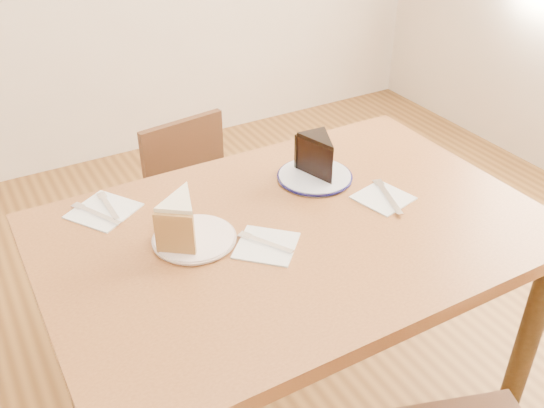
{
  "coord_description": "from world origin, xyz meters",
  "views": [
    {
      "loc": [
        -0.64,
        -1.02,
        1.59
      ],
      "look_at": [
        -0.04,
        0.05,
        0.8
      ],
      "focal_mm": 40.0,
      "sensor_mm": 36.0,
      "label": 1
    }
  ],
  "objects": [
    {
      "name": "knife_navy",
      "position": [
        0.28,
        -0.01,
        0.76
      ],
      "size": [
        0.07,
        0.17,
        0.0
      ],
      "primitive_type": "cube",
      "rotation": [
        0.0,
        0.0,
        -0.31
      ],
      "color": "silver",
      "rests_on": "napkin_navy"
    },
    {
      "name": "chair_far",
      "position": [
        0.02,
        0.61,
        0.41
      ],
      "size": [
        0.41,
        0.41,
        0.73
      ],
      "rotation": [
        0.0,
        0.0,
        3.28
      ],
      "color": "black",
      "rests_on": "ground"
    },
    {
      "name": "plate_navy",
      "position": [
        0.17,
        0.17,
        0.76
      ],
      "size": [
        0.2,
        0.2,
        0.01
      ],
      "primitive_type": "cylinder",
      "color": "silver",
      "rests_on": "table"
    },
    {
      "name": "chocolate_cake",
      "position": [
        0.18,
        0.16,
        0.81
      ],
      "size": [
        0.09,
        0.13,
        0.1
      ],
      "primitive_type": null,
      "rotation": [
        0.0,
        0.0,
        3.08
      ],
      "color": "black",
      "rests_on": "plate_navy"
    },
    {
      "name": "napkin_navy",
      "position": [
        0.27,
        -0.01,
        0.75
      ],
      "size": [
        0.15,
        0.15,
        0.0
      ],
      "primitive_type": "cube",
      "rotation": [
        0.0,
        0.0,
        0.23
      ],
      "color": "white",
      "rests_on": "table"
    },
    {
      "name": "napkin_cream",
      "position": [
        -0.1,
        -0.04,
        0.75
      ],
      "size": [
        0.19,
        0.19,
        0.0
      ],
      "primitive_type": "cube",
      "rotation": [
        0.0,
        0.0,
        0.8
      ],
      "color": "white",
      "rests_on": "table"
    },
    {
      "name": "knife_spare",
      "position": [
        -0.4,
        0.28,
        0.76
      ],
      "size": [
        0.09,
        0.15,
        0.0
      ],
      "primitive_type": "cube",
      "rotation": [
        0.0,
        0.0,
        0.48
      ],
      "color": "silver",
      "rests_on": "napkin_spare"
    },
    {
      "name": "plate_cream",
      "position": [
        -0.24,
        0.06,
        0.76
      ],
      "size": [
        0.19,
        0.19,
        0.01
      ],
      "primitive_type": "cylinder",
      "color": "white",
      "rests_on": "table"
    },
    {
      "name": "fork_cream",
      "position": [
        -0.1,
        -0.03,
        0.76
      ],
      "size": [
        0.08,
        0.13,
        0.0
      ],
      "primitive_type": "cube",
      "rotation": [
        0.0,
        0.0,
        0.52
      ],
      "color": "silver",
      "rests_on": "napkin_cream"
    },
    {
      "name": "carrot_cake",
      "position": [
        -0.25,
        0.08,
        0.81
      ],
      "size": [
        0.14,
        0.15,
        0.1
      ],
      "primitive_type": null,
      "rotation": [
        0.0,
        0.0,
        -0.65
      ],
      "color": "beige",
      "rests_on": "plate_cream"
    },
    {
      "name": "fork_spare",
      "position": [
        -0.37,
        0.3,
        0.76
      ],
      "size": [
        0.01,
        0.14,
        0.0
      ],
      "primitive_type": "cube",
      "rotation": [
        0.0,
        0.0,
        0.0
      ],
      "color": "silver",
      "rests_on": "napkin_spare"
    },
    {
      "name": "napkin_spare",
      "position": [
        -0.38,
        0.29,
        0.75
      ],
      "size": [
        0.2,
        0.2,
        0.0
      ],
      "primitive_type": "cube",
      "rotation": [
        0.0,
        0.0,
        0.57
      ],
      "color": "white",
      "rests_on": "table"
    },
    {
      "name": "table",
      "position": [
        0.0,
        0.0,
        0.65
      ],
      "size": [
        1.2,
        0.8,
        0.75
      ],
      "color": "brown",
      "rests_on": "ground"
    }
  ]
}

